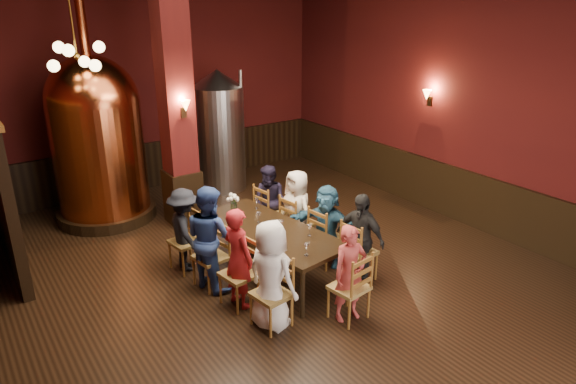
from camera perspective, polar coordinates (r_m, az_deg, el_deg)
room at (r=6.90m, az=-0.78°, el=6.60°), size 10.00×10.02×4.50m
wainscot_right at (r=10.10m, az=18.24°, el=-0.19°), size 0.08×9.90×1.00m
wainscot_back at (r=11.67m, az=-14.51°, el=3.02°), size 7.90×0.08×1.00m
column at (r=9.18m, az=-12.35°, el=9.74°), size 0.58×0.58×4.50m
pendant_cluster at (r=8.71m, az=-22.42°, el=13.77°), size 0.90×0.90×1.70m
sconce_wall at (r=10.08m, az=15.52°, el=10.15°), size 0.20×0.20×0.36m
sconce_column at (r=8.92m, az=-11.56°, el=9.16°), size 0.20×0.20×0.36m
dining_table at (r=7.61m, az=-1.96°, el=-4.53°), size 1.31×2.51×0.75m
chair_0 at (r=6.57m, az=-1.87°, el=-11.26°), size 0.52×0.52×0.92m
person_0 at (r=6.43m, az=-1.90°, el=-9.26°), size 0.64×0.81×1.45m
chair_1 at (r=7.02m, az=-5.49°, el=-9.06°), size 0.52×0.52×0.92m
person_1 at (r=6.90m, az=-5.56°, el=-7.28°), size 0.42×0.56×1.42m
chair_2 at (r=7.50m, az=-8.58°, el=-7.14°), size 0.52×0.52×0.92m
person_2 at (r=7.36m, az=-8.71°, el=-5.02°), size 0.53×0.81×1.54m
chair_3 at (r=8.01m, az=-11.30°, el=-5.41°), size 0.52×0.52×0.92m
person_3 at (r=7.92m, az=-11.40°, el=-4.15°), size 0.56×0.89×1.31m
chair_4 at (r=7.63m, az=7.90°, el=-6.56°), size 0.52×0.52×0.92m
person_4 at (r=7.53m, az=7.99°, el=-5.04°), size 0.51×0.86×1.37m
chair_5 at (r=8.03m, az=4.23°, el=-4.97°), size 0.52×0.52×0.92m
person_5 at (r=7.94m, az=4.27°, el=-3.73°), size 0.84×1.26×1.30m
chair_6 at (r=8.45m, az=0.98°, el=-3.54°), size 0.52×0.52×0.92m
person_6 at (r=8.35m, az=0.99°, el=-2.11°), size 0.46×0.68×1.38m
chair_7 at (r=8.90m, az=-1.99°, el=-2.22°), size 0.52×0.52×0.92m
person_7 at (r=8.83m, az=-2.01°, el=-1.12°), size 0.56×0.70×1.29m
chair_8 at (r=6.76m, az=6.81°, el=-10.42°), size 0.52×0.52×0.92m
person_8 at (r=6.66m, az=6.88°, el=-8.99°), size 0.52×0.38×1.31m
copper_kettle at (r=9.95m, az=-20.40°, el=5.69°), size 1.83×1.83×4.28m
steel_vessel at (r=11.07m, az=-7.61°, el=6.77°), size 1.35×1.35×2.57m
rose_vase at (r=8.06m, az=-6.07°, el=-0.93°), size 0.20×0.20×0.34m
wine_glass_0 at (r=7.33m, az=2.40°, el=-4.29°), size 0.07×0.07×0.17m
wine_glass_1 at (r=7.29m, az=-1.11°, el=-4.44°), size 0.07×0.07×0.17m
wine_glass_2 at (r=8.27m, az=-3.51°, el=-1.28°), size 0.07×0.07×0.17m
wine_glass_3 at (r=7.47m, az=-0.74°, el=-3.77°), size 0.07×0.07×0.17m
wine_glass_4 at (r=7.76m, az=-3.29°, el=-2.84°), size 0.07×0.07×0.17m
wine_glass_5 at (r=6.80m, az=2.07°, el=-6.42°), size 0.07×0.07×0.17m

